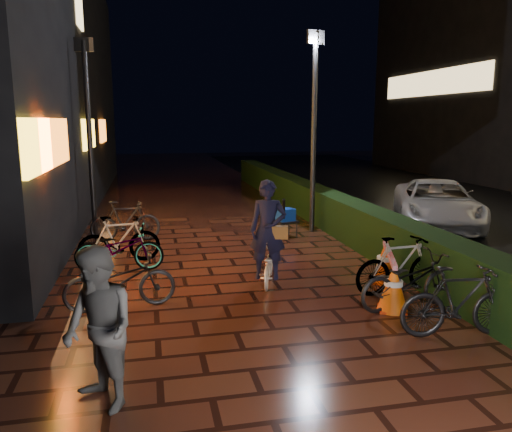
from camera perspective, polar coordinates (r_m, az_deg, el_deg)
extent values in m
plane|color=#381911|center=(7.99, 1.02, -11.25)|extent=(80.00, 80.00, 0.00)
cube|color=black|center=(16.20, 5.97, 1.90)|extent=(0.70, 20.00, 1.00)
imported|color=#545457|center=(5.55, -17.51, -12.27)|extent=(1.03, 1.08, 1.75)
imported|color=#A7A7AC|center=(15.31, 19.95, 1.38)|extent=(3.90, 5.17, 1.30)
cube|color=yellow|center=(8.89, -23.72, 7.32)|extent=(0.08, 2.00, 0.90)
cube|color=orange|center=(10.37, -22.10, 7.82)|extent=(0.08, 3.00, 0.90)
cube|color=yellow|center=(16.31, -18.55, 8.88)|extent=(0.08, 2.80, 0.90)
cube|color=orange|center=(21.28, -17.11, 9.30)|extent=(0.08, 2.20, 0.90)
cube|color=#FFD88C|center=(16.12, -19.58, 21.69)|extent=(0.06, 1.20, 1.20)
cube|color=black|center=(31.93, 26.15, 16.99)|extent=(8.00, 14.00, 14.00)
cube|color=#FFD88C|center=(29.47, 19.42, 14.15)|extent=(0.06, 10.00, 1.30)
cylinder|color=black|center=(13.60, 6.61, 9.12)|extent=(0.17, 0.17, 5.22)
cube|color=black|center=(13.75, 6.85, 19.64)|extent=(0.50, 0.22, 0.35)
cylinder|color=black|center=(13.32, -18.45, 7.93)|extent=(0.15, 0.15, 4.91)
cube|color=black|center=(13.43, -19.08, 18.03)|extent=(0.48, 0.15, 0.33)
imported|color=silver|center=(9.38, 1.40, -5.55)|extent=(0.88, 1.45, 0.72)
imported|color=black|center=(9.11, 1.37, -1.60)|extent=(0.77, 0.63, 1.83)
cube|color=brown|center=(9.08, 2.69, -1.87)|extent=(0.35, 0.23, 0.23)
cone|color=#F65F0C|center=(8.34, 15.42, -7.84)|extent=(0.49, 0.49, 0.78)
cone|color=#E34C0B|center=(9.72, 14.49, -5.11)|extent=(0.49, 0.49, 0.78)
cube|color=red|center=(8.46, 15.29, -10.24)|extent=(0.55, 0.55, 0.03)
cube|color=#FF570D|center=(9.83, 14.39, -7.21)|extent=(0.55, 0.55, 0.03)
cube|color=#BD0B32|center=(8.93, 15.03, -4.25)|extent=(0.68, 1.59, 0.08)
cube|color=black|center=(13.02, 3.38, -0.61)|extent=(0.69, 0.62, 0.04)
cylinder|color=black|center=(12.79, 2.96, -1.83)|extent=(0.04, 0.04, 0.40)
cylinder|color=black|center=(13.04, 4.68, -1.61)|extent=(0.04, 0.04, 0.40)
cylinder|color=black|center=(13.10, 2.07, -1.52)|extent=(0.04, 0.04, 0.40)
cylinder|color=black|center=(13.35, 3.77, -1.31)|extent=(0.04, 0.04, 0.40)
cube|color=#0C319D|center=(12.99, 3.39, 0.16)|extent=(0.51, 0.47, 0.32)
cylinder|color=black|center=(12.78, 3.18, -0.11)|extent=(0.20, 0.46, 1.02)
imported|color=black|center=(11.02, -15.36, -2.60)|extent=(1.77, 0.73, 1.04)
imported|color=black|center=(8.39, -15.29, -7.17)|extent=(1.84, 0.84, 0.93)
imported|color=black|center=(12.98, -14.71, -0.56)|extent=(1.74, 0.56, 1.04)
imported|color=black|center=(10.47, -15.38, -3.59)|extent=(1.82, 0.77, 0.93)
imported|color=black|center=(7.63, 22.28, -9.04)|extent=(1.77, 0.70, 1.04)
imported|color=black|center=(8.47, 17.11, -7.10)|extent=(1.84, 0.82, 0.93)
imported|color=black|center=(9.14, 16.13, -5.40)|extent=(1.76, 0.64, 1.04)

